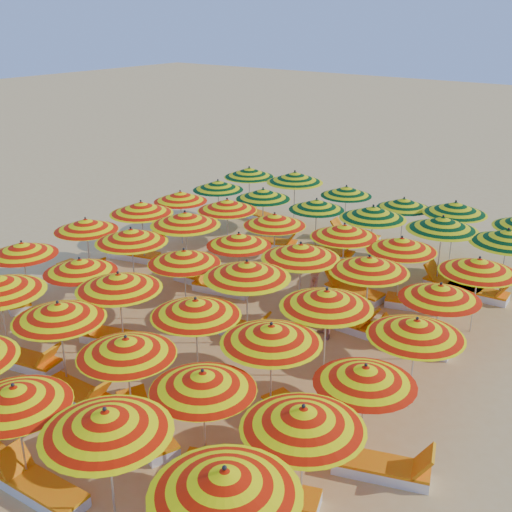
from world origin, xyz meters
name	(u,v)px	position (x,y,z in m)	size (l,w,h in m)	color
ground	(245,317)	(0.00, 0.00, 0.00)	(120.00, 120.00, 0.00)	tan
umbrella_3	(14,396)	(0.93, -7.34, 1.76)	(2.07, 2.07, 2.01)	silver
umbrella_4	(106,422)	(2.87, -7.03, 1.92)	(2.62, 2.62, 2.18)	silver
umbrella_5	(225,482)	(5.18, -6.98, 1.95)	(2.68, 2.68, 2.22)	silver
umbrella_8	(58,311)	(-0.99, -5.03, 1.84)	(2.37, 2.37, 2.09)	silver
umbrella_9	(126,346)	(1.19, -5.12, 1.79)	(2.45, 2.45, 2.03)	silver
umbrella_10	(203,381)	(3.11, -5.11, 1.76)	(2.42, 2.42, 2.00)	silver
umbrella_11	(303,418)	(5.15, -5.07, 1.86)	(2.23, 2.23, 2.11)	silver
umbrella_12	(22,249)	(-5.10, -3.14, 1.74)	(2.39, 2.39, 1.97)	silver
umbrella_13	(80,266)	(-2.93, -2.95, 1.72)	(2.41, 2.41, 1.96)	silver
umbrella_14	(119,281)	(-1.12, -3.26, 1.88)	(2.55, 2.55, 2.13)	silver
umbrella_15	(196,307)	(1.15, -3.13, 1.82)	(2.55, 2.55, 2.07)	silver
umbrella_16	(271,334)	(3.18, -3.19, 1.88)	(2.63, 2.63, 2.13)	silver
umbrella_17	(365,375)	(5.23, -3.19, 1.73)	(2.32, 2.32, 1.96)	silver
umbrella_18	(86,225)	(-5.30, -0.85, 1.77)	(2.10, 2.10, 2.01)	silver
umbrella_19	(131,235)	(-3.24, -0.93, 1.89)	(2.60, 2.60, 2.14)	silver
umbrella_20	(184,257)	(-1.18, -1.01, 1.77)	(2.49, 2.49, 2.01)	silver
umbrella_21	(247,270)	(0.94, -1.09, 1.96)	(2.23, 2.23, 2.23)	silver
umbrella_22	(327,299)	(3.22, -1.22, 1.91)	(2.40, 2.40, 2.17)	silver
umbrella_23	(416,328)	(5.28, -1.18, 1.84)	(2.50, 2.50, 2.09)	silver
umbrella_24	(141,208)	(-4.99, 1.08, 1.88)	(2.29, 2.29, 2.13)	silver
umbrella_25	(185,219)	(-2.96, 0.94, 1.95)	(2.40, 2.40, 2.21)	silver
umbrella_26	(239,240)	(-0.97, 0.99, 1.71)	(1.99, 1.99, 1.94)	silver
umbrella_27	(301,251)	(1.19, 0.83, 1.92)	(2.07, 2.07, 2.18)	silver
umbrella_28	(369,264)	(2.97, 1.20, 1.87)	(2.12, 2.12, 2.13)	silver
umbrella_29	(440,292)	(4.91, 0.95, 1.75)	(2.44, 2.44, 1.98)	silver
umbrella_30	(180,196)	(-5.29, 3.17, 1.71)	(2.18, 2.18, 1.94)	silver
umbrella_31	(227,205)	(-3.17, 3.13, 1.81)	(2.43, 2.43, 2.05)	silver
umbrella_32	(275,220)	(-1.10, 2.88, 1.78)	(1.98, 1.98, 2.02)	silver
umbrella_33	(344,231)	(1.16, 3.13, 1.83)	(2.45, 2.45, 2.07)	silver
umbrella_34	(402,244)	(2.90, 3.20, 1.79)	(2.46, 2.46, 2.04)	silver
umbrella_35	(479,265)	(5.12, 2.86, 1.82)	(2.47, 2.47, 2.07)	silver
umbrella_36	(218,185)	(-5.21, 5.06, 1.72)	(2.37, 2.37, 1.95)	silver
umbrella_37	(263,194)	(-3.10, 4.97, 1.77)	(1.95, 1.95, 2.01)	silver
umbrella_38	(317,205)	(-1.06, 5.19, 1.71)	(2.20, 2.20, 1.94)	silver
umbrella_39	(373,212)	(1.12, 4.94, 1.92)	(2.21, 2.21, 2.18)	silver
umbrella_40	(443,224)	(3.26, 5.12, 1.94)	(2.62, 2.62, 2.21)	silver
umbrella_41	(508,237)	(5.08, 5.19, 1.91)	(2.67, 2.67, 2.17)	silver
umbrella_42	(249,172)	(-5.24, 6.95, 1.82)	(2.48, 2.48, 2.07)	silver
umbrella_43	(295,177)	(-3.15, 7.00, 1.95)	(2.45, 2.45, 2.21)	silver
umbrella_44	(346,191)	(-1.15, 7.29, 1.69)	(1.87, 1.87, 1.92)	silver
umbrella_45	(404,203)	(1.10, 7.18, 1.67)	(2.21, 2.21, 1.90)	silver
umbrella_46	(455,208)	(2.89, 7.06, 1.87)	(2.37, 2.37, 2.13)	silver
lounger_2	(41,489)	(1.43, -7.41, 0.15)	(1.77, 0.70, 0.69)	white
lounger_5	(27,361)	(-2.42, -5.05, 0.15)	(1.82, 0.95, 0.69)	white
lounger_6	(78,394)	(-0.39, -5.21, 0.15)	(1.75, 0.64, 0.69)	white
lounger_7	(147,431)	(1.69, -5.20, 0.15)	(1.83, 1.16, 0.69)	white
lounger_8	(232,470)	(3.71, -5.07, 0.15)	(1.82, 1.20, 0.69)	white
lounger_9	(266,494)	(4.56, -5.20, 0.15)	(1.83, 1.15, 0.69)	white
lounger_10	(16,299)	(-5.61, -3.23, 0.15)	(1.82, 1.24, 0.69)	white
lounger_11	(113,337)	(-1.72, -3.07, 0.15)	(1.83, 1.12, 0.69)	white
lounger_12	(299,416)	(3.77, -3.04, 0.15)	(1.83, 1.07, 0.69)	white
lounger_13	(384,468)	(5.82, -3.40, 0.15)	(1.83, 1.12, 0.69)	white
lounger_14	(83,270)	(-5.80, -0.77, 0.15)	(1.74, 0.61, 0.69)	white
lounger_15	(237,328)	(0.44, -0.85, 0.15)	(1.81, 0.86, 0.69)	white
lounger_16	(133,254)	(-5.58, 1.12, 0.15)	(1.82, 1.00, 0.69)	white
lounger_17	(200,278)	(-2.46, 0.96, 0.15)	(1.77, 0.70, 0.69)	white
lounger_18	(221,287)	(-1.57, 0.86, 0.15)	(1.82, 0.97, 0.69)	white
lounger_19	(346,322)	(2.47, 1.10, 0.15)	(1.73, 0.59, 0.69)	white
lounger_20	(413,343)	(4.31, 1.13, 0.15)	(1.80, 0.85, 0.69)	white
lounger_21	(353,291)	(1.66, 2.92, 0.15)	(1.77, 0.70, 0.69)	white
lounger_22	(419,303)	(3.49, 3.33, 0.15)	(1.83, 1.09, 0.69)	white
lounger_23	(273,243)	(-2.50, 4.79, 0.15)	(1.82, 1.19, 0.69)	white
lounger_24	(329,253)	(-0.46, 5.13, 0.15)	(1.82, 0.94, 0.69)	white
lounger_25	(452,285)	(3.76, 5.06, 0.15)	(1.77, 0.72, 0.69)	white
lounger_26	(479,293)	(4.58, 4.99, 0.15)	(1.78, 0.73, 0.69)	white
lounger_27	(260,216)	(-4.74, 7.01, 0.15)	(1.80, 0.85, 0.69)	white
lounger_28	(354,236)	(-0.64, 7.10, 0.15)	(1.79, 0.78, 0.69)	white
beachgoer_b	(324,314)	(2.30, 0.28, 0.66)	(0.64, 0.50, 1.31)	tan
beachgoer_a	(313,293)	(1.49, 1.04, 0.74)	(0.54, 0.35, 1.47)	tan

